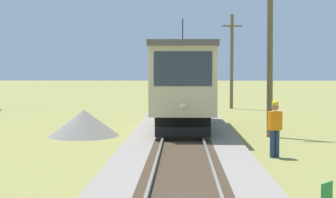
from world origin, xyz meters
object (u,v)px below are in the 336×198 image
(red_tram, at_px, (183,82))
(track_worker, at_px, (275,126))
(utility_pole_near_tram, at_px, (270,55))
(utility_pole_mid, at_px, (232,60))
(gravel_pile, at_px, (84,123))

(red_tram, relative_size, track_worker, 4.79)
(utility_pole_near_tram, relative_size, track_worker, 3.65)
(red_tram, relative_size, utility_pole_mid, 1.27)
(gravel_pile, bearing_deg, utility_pole_near_tram, 0.38)
(utility_pole_mid, distance_m, track_worker, 19.07)
(utility_pole_mid, height_order, gravel_pile, utility_pole_mid)
(utility_pole_near_tram, xyz_separation_m, gravel_pile, (-7.64, -0.05, -2.81))
(red_tram, bearing_deg, track_worker, -65.69)
(utility_pole_mid, relative_size, gravel_pile, 2.31)
(utility_pole_near_tram, height_order, utility_pole_mid, utility_pole_mid)
(red_tram, height_order, utility_pole_mid, utility_pole_mid)
(utility_pole_near_tram, distance_m, track_worker, 5.26)
(gravel_pile, bearing_deg, red_tram, 22.52)
(track_worker, bearing_deg, red_tram, 8.27)
(red_tram, distance_m, gravel_pile, 4.73)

